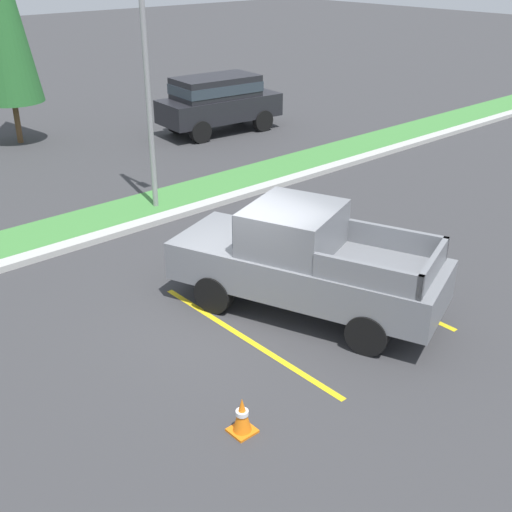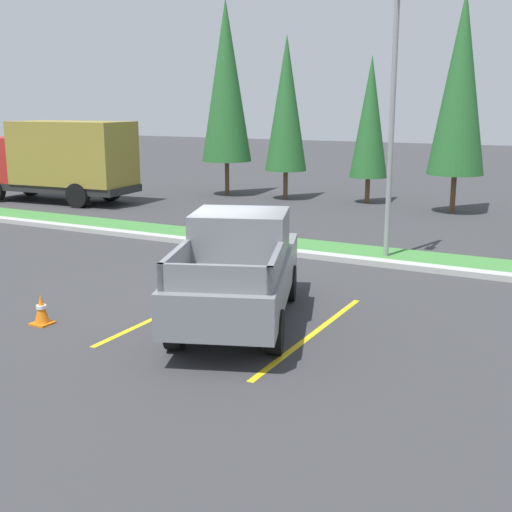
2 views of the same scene
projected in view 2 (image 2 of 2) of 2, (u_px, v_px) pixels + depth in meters
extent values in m
plane|color=#38383A|center=(213.00, 305.00, 13.74)|extent=(120.00, 120.00, 0.00)
cube|color=yellow|center=(173.00, 310.00, 13.41)|extent=(0.12, 4.80, 0.01)
cube|color=yellow|center=(313.00, 334.00, 11.99)|extent=(0.12, 4.80, 0.01)
cube|color=#B2B2AD|center=(309.00, 255.00, 18.02)|extent=(56.00, 0.40, 0.15)
cube|color=#42843D|center=(324.00, 249.00, 18.98)|extent=(56.00, 1.80, 0.06)
cylinder|color=black|center=(210.00, 280.00, 14.22)|extent=(0.53, 0.81, 0.76)
cylinder|color=black|center=(289.00, 283.00, 14.01)|extent=(0.53, 0.81, 0.76)
cylinder|color=black|center=(176.00, 327.00, 11.22)|extent=(0.53, 0.81, 0.76)
cylinder|color=black|center=(275.00, 332.00, 11.01)|extent=(0.53, 0.81, 0.76)
cube|color=slate|center=(238.00, 278.00, 12.50)|extent=(3.63, 5.54, 0.76)
cube|color=slate|center=(240.00, 233.00, 12.61)|extent=(2.21, 2.12, 0.84)
cube|color=#2D3842|center=(246.00, 223.00, 13.39)|extent=(1.53, 0.63, 0.63)
cube|color=slate|center=(175.00, 263.00, 11.07)|extent=(0.77, 1.81, 0.44)
cube|color=slate|center=(276.00, 266.00, 10.86)|extent=(0.77, 1.81, 0.44)
cube|color=slate|center=(215.00, 279.00, 10.10)|extent=(1.72, 0.73, 0.44)
cube|color=silver|center=(255.00, 259.00, 15.02)|extent=(1.74, 0.79, 0.28)
cylinder|color=black|center=(30.00, 184.00, 30.17)|extent=(1.02, 0.38, 1.00)
cylinder|color=black|center=(78.00, 196.00, 26.51)|extent=(1.02, 0.38, 1.00)
cylinder|color=black|center=(110.00, 189.00, 28.48)|extent=(1.02, 0.38, 1.00)
cube|color=#262626|center=(60.00, 187.00, 28.15)|extent=(6.97, 2.85, 0.30)
cube|color=#AD231E|center=(12.00, 159.00, 28.89)|extent=(1.78, 2.42, 1.90)
cube|color=olive|center=(73.00, 153.00, 27.52)|extent=(5.18, 2.81, 2.60)
cylinder|color=gray|center=(392.00, 120.00, 17.11)|extent=(0.14, 0.14, 7.40)
cylinder|color=brown|center=(227.00, 178.00, 30.28)|extent=(0.20, 0.20, 1.55)
cone|color=#28662D|center=(226.00, 81.00, 29.31)|extent=(2.24, 2.24, 7.08)
cylinder|color=brown|center=(285.00, 185.00, 29.00)|extent=(0.20, 0.20, 1.26)
cone|color=#28662D|center=(286.00, 104.00, 28.22)|extent=(1.81, 1.81, 5.72)
cylinder|color=brown|center=(367.00, 190.00, 27.85)|extent=(0.20, 0.20, 1.09)
cone|color=#28662D|center=(370.00, 117.00, 27.17)|extent=(1.57, 1.57, 4.96)
cylinder|color=brown|center=(453.00, 194.00, 25.30)|extent=(0.20, 0.20, 1.47)
cone|color=#28662D|center=(461.00, 84.00, 24.38)|extent=(2.13, 2.13, 6.72)
cube|color=orange|center=(42.00, 323.00, 12.54)|extent=(0.36, 0.36, 0.04)
cone|color=orange|center=(41.00, 308.00, 12.47)|extent=(0.28, 0.28, 0.56)
cylinder|color=white|center=(41.00, 307.00, 12.46)|extent=(0.19, 0.19, 0.07)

